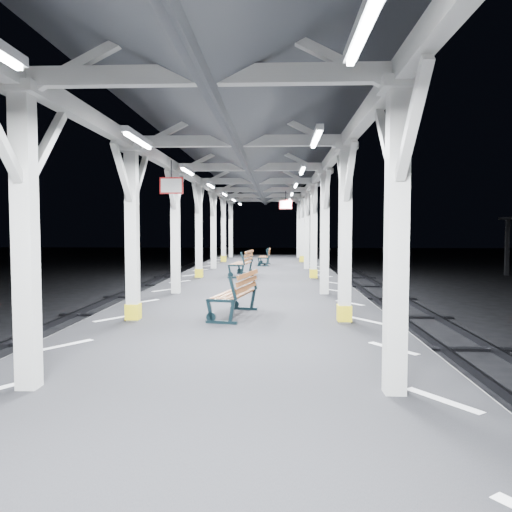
{
  "coord_description": "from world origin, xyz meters",
  "views": [
    {
      "loc": [
        0.74,
        -7.32,
        2.79
      ],
      "look_at": [
        0.31,
        2.78,
        2.2
      ],
      "focal_mm": 35.0,
      "sensor_mm": 36.0,
      "label": 1
    }
  ],
  "objects": [
    {
      "name": "ground",
      "position": [
        0.0,
        0.0,
        0.0
      ],
      "size": [
        120.0,
        120.0,
        0.0
      ],
      "primitive_type": "plane",
      "color": "black",
      "rests_on": "ground"
    },
    {
      "name": "platform",
      "position": [
        0.0,
        0.0,
        0.5
      ],
      "size": [
        6.0,
        50.0,
        1.0
      ],
      "primitive_type": "cube",
      "color": "black",
      "rests_on": "ground"
    },
    {
      "name": "hazard_stripes_left",
      "position": [
        -2.45,
        0.0,
        1.0
      ],
      "size": [
        1.0,
        48.0,
        0.01
      ],
      "primitive_type": "cube",
      "color": "silver",
      "rests_on": "platform"
    },
    {
      "name": "hazard_stripes_right",
      "position": [
        2.45,
        0.0,
        1.0
      ],
      "size": [
        1.0,
        48.0,
        0.01
      ],
      "primitive_type": "cube",
      "color": "silver",
      "rests_on": "platform"
    },
    {
      "name": "canopy",
      "position": [
        0.0,
        -0.02,
        4.56
      ],
      "size": [
        5.4,
        49.0,
        4.65
      ],
      "color": "beige",
      "rests_on": "platform"
    },
    {
      "name": "bench_mid",
      "position": [
        -0.04,
        2.53,
        1.48
      ],
      "size": [
        0.92,
        1.75,
        0.9
      ],
      "rotation": [
        0.0,
        0.0,
        -0.19
      ],
      "color": "black",
      "rests_on": "platform"
    },
    {
      "name": "bench_far",
      "position": [
        -0.49,
        10.76,
        1.5
      ],
      "size": [
        0.84,
        1.8,
        0.94
      ],
      "rotation": [
        0.0,
        0.0,
        -0.12
      ],
      "color": "black",
      "rests_on": "platform"
    },
    {
      "name": "bench_extra",
      "position": [
        0.21,
        16.01,
        1.42
      ],
      "size": [
        0.59,
        1.48,
        0.79
      ],
      "rotation": [
        0.0,
        0.0,
        -0.03
      ],
      "color": "black",
      "rests_on": "platform"
    }
  ]
}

